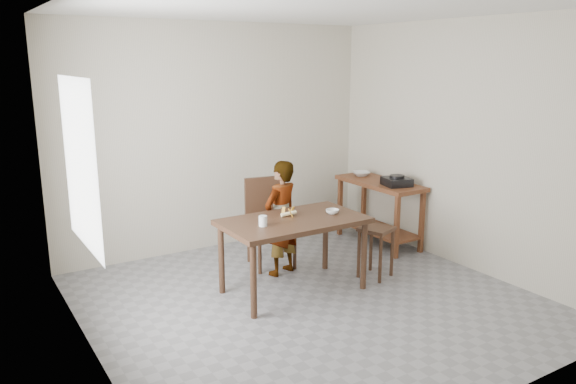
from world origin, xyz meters
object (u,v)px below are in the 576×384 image
child (281,218)px  dining_chair (271,224)px  prep_counter (379,212)px  dining_table (293,255)px  stool (376,252)px

child → dining_chair: child is taller
prep_counter → dining_chair: size_ratio=1.23×
child → dining_chair: (0.03, 0.26, -0.13)m
dining_table → child: (0.14, 0.47, 0.25)m
prep_counter → stool: prep_counter is taller
dining_chair → stool: size_ratio=1.78×
dining_chair → stool: dining_chair is taller
dining_table → dining_chair: size_ratio=1.43×
prep_counter → dining_chair: (-1.55, 0.03, 0.09)m
child → dining_chair: 0.30m
dining_table → dining_chair: 0.76m
prep_counter → child: (-1.58, -0.23, 0.22)m
child → dining_chair: bearing=-115.8°
child → dining_table: bearing=54.8°
stool → prep_counter: bearing=47.5°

